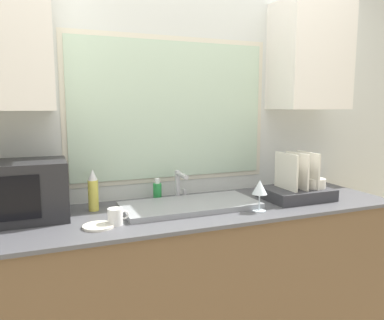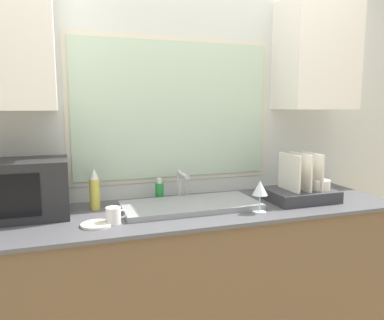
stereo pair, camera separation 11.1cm
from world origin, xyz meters
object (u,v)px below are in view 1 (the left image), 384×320
Objects in this scene: spray_bottle at (93,191)px; dish_rack at (298,189)px; wine_glass at (260,188)px; microwave at (12,192)px; soap_bottle at (157,191)px; faucet at (179,183)px; mug_near_sink at (116,217)px.

dish_rack is at bearing -9.86° from spray_bottle.
wine_glass is at bearing -22.52° from spray_bottle.
microwave is 3.77× the size of soap_bottle.
microwave reaches higher than wine_glass.
faucet is 0.51m from spray_bottle.
faucet reaches higher than soap_bottle.
dish_rack is at bearing -19.24° from faucet.
dish_rack is 2.89× the size of soap_bottle.
microwave is at bearing 166.10° from wine_glass.
dish_rack reaches higher than faucet.
dish_rack is at bearing 21.07° from wine_glass.
dish_rack is 0.87m from soap_bottle.
soap_bottle is (-0.12, 0.05, -0.05)m from faucet.
microwave is 1.28m from wine_glass.
dish_rack reaches higher than wine_glass.
wine_glass reaches higher than soap_bottle.
mug_near_sink is (-0.32, -0.38, -0.02)m from soap_bottle.
dish_rack is 1.73× the size of spray_bottle.
dish_rack is at bearing -19.45° from soap_bottle.
dish_rack is at bearing -5.94° from microwave.
wine_glass is (-0.36, -0.14, 0.06)m from dish_rack.
spray_bottle is at bearing -176.42° from faucet.
faucet reaches higher than mug_near_sink.
dish_rack is 3.82× the size of mug_near_sink.
microwave is 0.40m from spray_bottle.
microwave is at bearing 174.06° from dish_rack.
faucet is at bearing 160.76° from dish_rack.
microwave is 2.99× the size of wine_glass.
spray_bottle is (0.40, 0.04, -0.04)m from microwave.
spray_bottle reaches higher than soap_bottle.
faucet is at bearing -20.59° from soap_bottle.
spray_bottle is 1.67× the size of soap_bottle.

